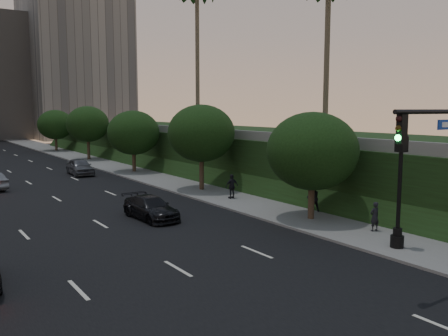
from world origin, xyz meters
TOP-DOWN VIEW (x-y plane):
  - ground at (0.00, 0.00)m, footprint 160.00×160.00m
  - road_surface at (0.00, 30.00)m, footprint 16.00×140.00m
  - sidewalk_right at (10.25, 30.00)m, footprint 4.50×140.00m
  - embankment at (22.00, 28.00)m, footprint 18.00×90.00m
  - parapet_wall at (13.50, 28.00)m, footprint 0.35×90.00m
  - office_block_right at (24.00, 96.00)m, footprint 20.00×22.00m
  - tree_right_a at (10.30, 8.00)m, footprint 5.20×5.20m
  - tree_right_b at (10.30, 20.00)m, footprint 5.20×5.20m
  - tree_right_c at (10.30, 33.00)m, footprint 5.20×5.20m
  - tree_right_d at (10.30, 47.00)m, footprint 5.20×5.20m
  - tree_right_e at (10.30, 62.00)m, footprint 5.20×5.20m
  - street_lamp at (9.45, 1.65)m, footprint 0.64×0.64m
  - sedan_near_right at (2.91, 13.60)m, footprint 2.07×4.64m
  - sedan_far_right at (5.26, 34.44)m, footprint 2.15×4.83m
  - pedestrian_a at (11.00, 4.13)m, footprint 0.60×0.44m
  - pedestrian_b at (11.71, 9.27)m, footprint 0.99×0.88m
  - pedestrian_c at (10.08, 15.57)m, footprint 1.01×0.45m

SIDE VIEW (x-z plane):
  - ground at x=0.00m, z-range 0.00..0.00m
  - road_surface at x=0.00m, z-range 0.00..0.02m
  - sidewalk_right at x=10.25m, z-range 0.00..0.15m
  - sedan_near_right at x=2.91m, z-range 0.00..1.32m
  - sedan_far_right at x=5.26m, z-range 0.00..1.61m
  - pedestrian_a at x=11.00m, z-range 0.15..1.67m
  - pedestrian_b at x=11.71m, z-range 0.15..1.83m
  - pedestrian_c at x=10.08m, z-range 0.15..1.85m
  - embankment at x=22.00m, z-range 0.00..4.00m
  - street_lamp at x=9.45m, z-range -0.18..5.44m
  - tree_right_a at x=10.30m, z-range 0.90..7.14m
  - tree_right_c at x=10.30m, z-range 0.90..7.14m
  - tree_right_e at x=10.30m, z-range 0.90..7.14m
  - parapet_wall at x=13.50m, z-range 4.00..4.70m
  - tree_right_b at x=10.30m, z-range 1.15..7.88m
  - tree_right_d at x=10.30m, z-range 1.15..7.88m
  - office_block_right at x=24.00m, z-range 0.00..36.00m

